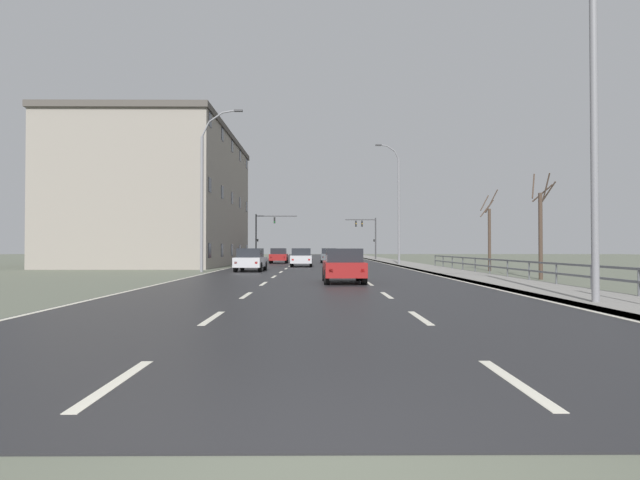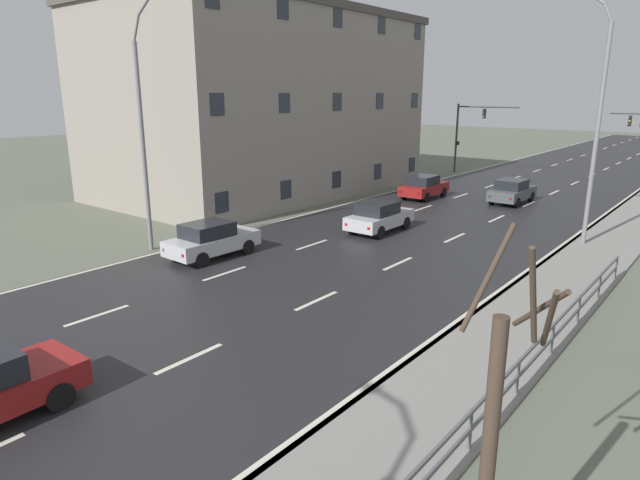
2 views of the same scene
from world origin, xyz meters
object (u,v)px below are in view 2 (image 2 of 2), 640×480
at_px(car_distant, 379,216).
at_px(traffic_signal_left, 468,128).
at_px(brick_building, 263,103).
at_px(street_lamp_left_bank, 144,133).
at_px(car_near_right, 512,191).
at_px(street_lamp_midground, 595,125).
at_px(car_near_left, 211,239).
at_px(car_mid_centre, 424,187).

bearing_deg(car_distant, traffic_signal_left, 103.04).
bearing_deg(brick_building, street_lamp_left_bank, -63.53).
xyz_separation_m(car_distant, car_near_right, (2.62, 11.66, 0.00)).
distance_m(car_near_right, brick_building, 18.06).
bearing_deg(brick_building, street_lamp_midground, -4.21).
distance_m(street_lamp_midground, traffic_signal_left, 23.88).
height_order(street_lamp_midground, car_distant, street_lamp_midground).
xyz_separation_m(street_lamp_left_bank, brick_building, (-7.30, 14.65, 0.96)).
bearing_deg(car_near_left, traffic_signal_left, 95.71).
height_order(street_lamp_left_bank, car_mid_centre, street_lamp_left_bank).
bearing_deg(car_near_right, car_mid_centre, -158.56).
height_order(street_lamp_midground, street_lamp_left_bank, street_lamp_midground).
distance_m(car_distant, car_near_right, 11.96).
bearing_deg(car_mid_centre, car_near_left, -92.61).
xyz_separation_m(car_near_left, car_mid_centre, (0.53, 18.03, 0.00)).
relative_size(street_lamp_left_bank, car_mid_centre, 2.62).
relative_size(street_lamp_left_bank, car_distant, 2.62).
distance_m(street_lamp_midground, car_near_right, 11.10).
xyz_separation_m(street_lamp_left_bank, car_mid_centre, (3.46, 18.96, -4.46)).
bearing_deg(traffic_signal_left, car_mid_centre, -77.31).
bearing_deg(car_near_right, street_lamp_left_bank, -112.01).
bearing_deg(traffic_signal_left, street_lamp_midground, -52.91).
xyz_separation_m(street_lamp_midground, street_lamp_left_bank, (-14.89, -13.02, -0.26)).
distance_m(street_lamp_midground, car_distant, 10.64).
bearing_deg(street_lamp_midground, car_distant, -157.01).
height_order(street_lamp_left_bank, car_distant, street_lamp_left_bank).
distance_m(traffic_signal_left, car_distant, 23.63).
bearing_deg(car_near_left, street_lamp_left_bank, -161.24).
bearing_deg(street_lamp_left_bank, car_mid_centre, 79.65).
distance_m(car_distant, brick_building, 15.42).
relative_size(car_distant, car_near_right, 1.00).
distance_m(traffic_signal_left, car_mid_centre, 13.77).
bearing_deg(street_lamp_left_bank, traffic_signal_left, 89.07).
height_order(traffic_signal_left, car_near_left, traffic_signal_left).
bearing_deg(traffic_signal_left, car_near_right, -53.42).
xyz_separation_m(street_lamp_midground, car_near_right, (-6.16, 7.94, -4.72)).
xyz_separation_m(traffic_signal_left, car_mid_centre, (2.94, -13.07, -3.18)).
height_order(car_distant, brick_building, brick_building).
height_order(street_lamp_midground, car_mid_centre, street_lamp_midground).
relative_size(traffic_signal_left, car_near_left, 1.45).
relative_size(car_mid_centre, brick_building, 0.18).
bearing_deg(street_lamp_left_bank, car_near_right, 67.38).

